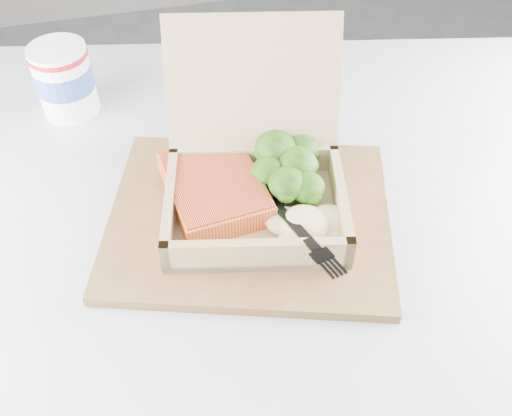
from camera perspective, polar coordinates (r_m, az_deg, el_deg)
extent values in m
cylinder|color=black|center=(0.97, 0.21, -18.76)|extent=(0.09, 0.09, 0.72)
cube|color=#B4B6BF|center=(0.65, 0.30, -4.90)|extent=(1.03, 1.03, 0.03)
cube|color=brown|center=(0.66, -0.68, -0.98)|extent=(0.38, 0.34, 0.01)
cube|color=tan|center=(0.64, -0.03, -0.70)|extent=(0.23, 0.19, 0.01)
cube|color=#998357|center=(0.64, -8.50, 0.12)|extent=(0.04, 0.15, 0.04)
cube|color=#998357|center=(0.64, 8.39, 0.47)|extent=(0.04, 0.15, 0.04)
cube|color=#998357|center=(0.59, 0.17, -4.79)|extent=(0.20, 0.05, 0.04)
cube|color=#998357|center=(0.68, -0.20, 4.65)|extent=(0.20, 0.05, 0.04)
cube|color=tan|center=(0.66, -0.31, 12.35)|extent=(0.21, 0.11, 0.14)
cube|color=orange|center=(0.65, -4.17, 1.97)|extent=(0.11, 0.14, 0.03)
ellipsoid|color=#C8BC82|center=(0.61, 4.85, -1.70)|extent=(0.09, 0.08, 0.03)
cube|color=black|center=(0.63, 1.50, 1.53)|extent=(0.03, 0.10, 0.02)
cube|color=black|center=(0.58, 4.81, -3.08)|extent=(0.03, 0.05, 0.01)
cylinder|color=white|center=(0.83, -18.60, 12.03)|extent=(0.08, 0.08, 0.10)
cylinder|color=#3553A9|center=(0.83, -18.68, 12.31)|extent=(0.08, 0.08, 0.03)
cylinder|color=#B3151E|center=(0.81, -19.29, 14.36)|extent=(0.08, 0.08, 0.01)
cube|color=white|center=(0.79, -0.72, 7.98)|extent=(0.14, 0.17, 0.00)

